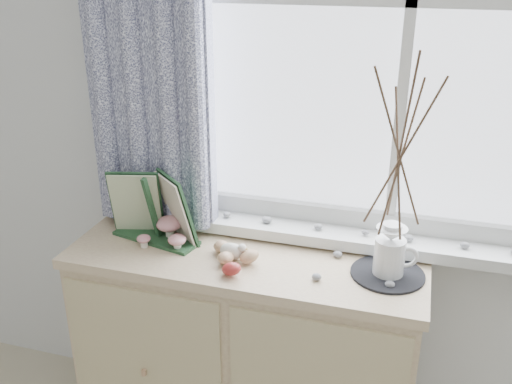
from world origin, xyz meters
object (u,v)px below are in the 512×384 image
at_px(sideboard, 246,356).
at_px(botanical_book, 150,210).
at_px(toadstool_cluster, 168,230).
at_px(twig_pitcher, 400,150).

relative_size(sideboard, botanical_book, 3.25).
bearing_deg(botanical_book, toadstool_cluster, 37.50).
bearing_deg(sideboard, toadstool_cluster, 179.50).
bearing_deg(sideboard, botanical_book, -176.41).
bearing_deg(botanical_book, sideboard, 16.66).
xyz_separation_m(sideboard, twig_pitcher, (0.47, -0.00, 0.84)).
bearing_deg(toadstool_cluster, twig_pitcher, -0.37).
distance_m(sideboard, twig_pitcher, 0.96).
xyz_separation_m(botanical_book, toadstool_cluster, (0.05, 0.02, -0.08)).
relative_size(botanical_book, toadstool_cluster, 2.11).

